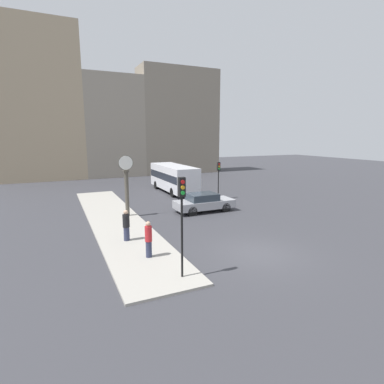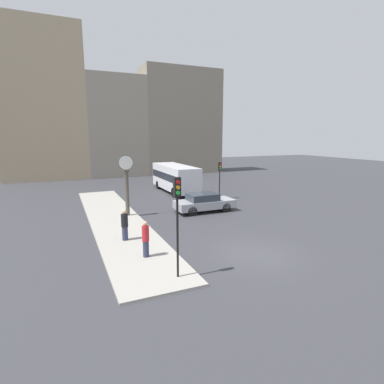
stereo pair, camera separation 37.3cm
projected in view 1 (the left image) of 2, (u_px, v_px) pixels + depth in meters
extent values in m
plane|color=#38383D|center=(258.00, 253.00, 14.77)|extent=(120.00, 120.00, 0.00)
cube|color=#A39E93|center=(115.00, 220.00, 20.48)|extent=(3.40, 21.72, 0.11)
cube|color=tan|center=(39.00, 103.00, 38.09)|extent=(10.41, 5.00, 19.70)
cube|color=gray|center=(113.00, 127.00, 42.43)|extent=(8.04, 5.00, 13.92)
cube|color=gray|center=(178.00, 122.00, 46.39)|extent=(11.91, 5.00, 15.67)
cube|color=#9E9EA3|center=(204.00, 204.00, 22.83)|extent=(4.53, 1.88, 0.59)
cube|color=#2D3842|center=(202.00, 197.00, 22.65)|extent=(2.17, 1.70, 0.53)
cylinder|color=black|center=(215.00, 203.00, 24.20)|extent=(0.71, 0.22, 0.71)
cylinder|color=black|center=(226.00, 207.00, 22.71)|extent=(0.71, 0.22, 0.71)
cylinder|color=black|center=(183.00, 206.00, 23.04)|extent=(0.71, 0.22, 0.71)
cylinder|color=black|center=(192.00, 211.00, 21.55)|extent=(0.71, 0.22, 0.71)
cube|color=silver|center=(174.00, 177.00, 30.67)|extent=(2.39, 7.95, 2.38)
cube|color=#1E232D|center=(174.00, 176.00, 30.64)|extent=(2.41, 7.79, 0.71)
cylinder|color=black|center=(174.00, 184.00, 33.50)|extent=(0.28, 0.90, 0.90)
cylinder|color=black|center=(156.00, 185.00, 32.63)|extent=(0.28, 0.90, 0.90)
cylinder|color=black|center=(193.00, 191.00, 29.10)|extent=(0.28, 0.90, 0.90)
cylinder|color=black|center=(173.00, 192.00, 28.24)|extent=(0.28, 0.90, 0.90)
cylinder|color=black|center=(182.00, 238.00, 11.77)|extent=(0.09, 0.09, 3.29)
cube|color=black|center=(182.00, 187.00, 11.40)|extent=(0.26, 0.20, 0.76)
cylinder|color=red|center=(183.00, 182.00, 11.25)|extent=(0.15, 0.04, 0.15)
cylinder|color=orange|center=(183.00, 188.00, 11.29)|extent=(0.15, 0.04, 0.15)
cylinder|color=green|center=(183.00, 193.00, 11.33)|extent=(0.15, 0.04, 0.15)
cylinder|color=black|center=(218.00, 185.00, 27.17)|extent=(0.09, 0.09, 2.63)
cube|color=black|center=(219.00, 166.00, 26.86)|extent=(0.26, 0.20, 0.76)
cylinder|color=red|center=(219.00, 164.00, 26.71)|extent=(0.15, 0.04, 0.15)
cylinder|color=orange|center=(219.00, 166.00, 26.75)|extent=(0.15, 0.04, 0.15)
cylinder|color=green|center=(219.00, 169.00, 26.79)|extent=(0.15, 0.04, 0.15)
cylinder|color=#4C473D|center=(127.00, 194.00, 21.09)|extent=(0.28, 0.28, 3.11)
cube|color=#4C473D|center=(126.00, 171.00, 20.78)|extent=(0.36, 0.36, 0.17)
cylinder|color=#4C473D|center=(126.00, 163.00, 20.68)|extent=(1.04, 0.04, 1.04)
cylinder|color=white|center=(126.00, 163.00, 20.68)|extent=(0.97, 0.06, 0.97)
cylinder|color=#2D334C|center=(149.00, 249.00, 13.97)|extent=(0.28, 0.28, 0.78)
cylinder|color=red|center=(148.00, 234.00, 13.83)|extent=(0.33, 0.33, 0.72)
sphere|color=tan|center=(148.00, 224.00, 13.74)|extent=(0.23, 0.23, 0.23)
cylinder|color=#2D334C|center=(127.00, 234.00, 16.21)|extent=(0.31, 0.31, 0.75)
cylinder|color=black|center=(126.00, 221.00, 16.07)|extent=(0.37, 0.37, 0.70)
sphere|color=tan|center=(126.00, 212.00, 15.98)|extent=(0.25, 0.25, 0.25)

